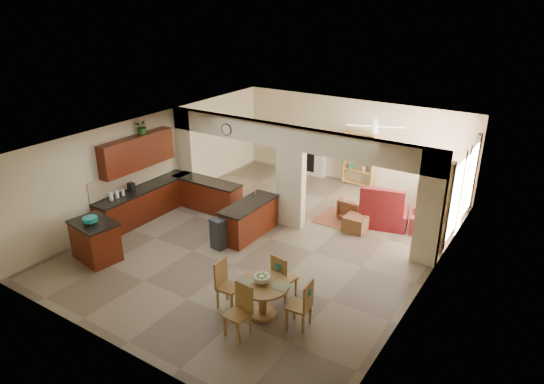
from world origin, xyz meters
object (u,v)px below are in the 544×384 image
Objects in this scene: sofa at (436,209)px; dining_table at (263,294)px; kitchen_island at (96,240)px; armchair at (353,208)px.

dining_table is at bearing 158.48° from sofa.
dining_table reaches higher than sofa.
armchair is (4.23, 5.41, -0.18)m from kitchen_island.
kitchen_island is 1.81× the size of armchair.
kitchen_island is 6.87m from armchair.
dining_table is at bearing 13.04° from kitchen_island.
dining_table is 0.43× the size of sofa.
sofa is at bearing -146.70° from armchair.
sofa is 3.57× the size of armchair.
armchair is at bearing 93.98° from dining_table.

